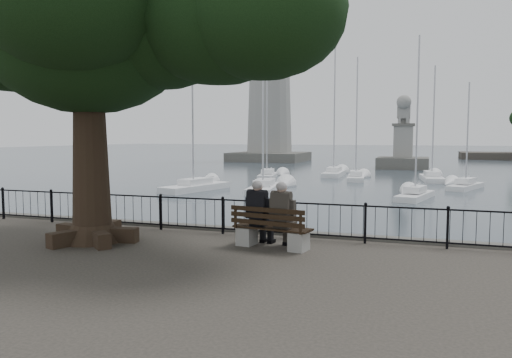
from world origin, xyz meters
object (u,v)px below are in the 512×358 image
at_px(person_left, 260,216).
at_px(lion_monument, 403,150).
at_px(person_right, 284,218).
at_px(lighthouse, 270,69).
at_px(tree, 118,12).
at_px(bench, 271,233).

relative_size(person_left, lion_monument, 0.20).
relative_size(person_right, lighthouse, 0.05).
bearing_deg(lighthouse, person_left, -73.04).
xyz_separation_m(tree, lighthouse, (-14.95, 61.42, 6.87)).
distance_m(lighthouse, lion_monument, 26.10).
distance_m(bench, tree, 6.80).
bearing_deg(tree, person_left, 12.55).
bearing_deg(lighthouse, tree, -76.32).
height_order(bench, person_left, person_left).
xyz_separation_m(person_right, lighthouse, (-19.16, 60.74, 12.00)).
relative_size(person_left, tree, 0.15).
distance_m(person_right, lighthouse, 64.81).
bearing_deg(lion_monument, lighthouse, 148.90).
relative_size(tree, lion_monument, 1.29).
xyz_separation_m(bench, lion_monument, (1.15, 48.75, 0.76)).
bearing_deg(bench, person_left, 153.41).
relative_size(person_left, person_right, 1.00).
xyz_separation_m(person_left, person_right, (0.66, -0.11, 0.00)).
bearing_deg(person_left, lighthouse, 106.96).
bearing_deg(person_right, lighthouse, 107.50).
bearing_deg(person_left, person_right, -9.51).
bearing_deg(lion_monument, person_left, -91.77).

